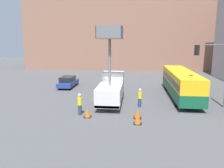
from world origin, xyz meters
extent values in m
plane|color=#4C4C4F|center=(0.00, 0.00, 0.00)|extent=(120.00, 120.00, 0.00)
cube|color=#936651|center=(0.00, 29.31, 8.47)|extent=(44.00, 10.00, 16.94)
cube|color=silver|center=(-0.31, 2.02, 1.67)|extent=(2.23, 1.96, 2.42)
cube|color=silver|center=(-0.31, -1.24, 1.26)|extent=(2.23, 4.57, 1.59)
cube|color=red|center=(-0.31, -3.47, 0.62)|extent=(2.18, 0.10, 0.24)
cylinder|color=black|center=(-1.27, 2.02, 0.52)|extent=(0.30, 1.03, 1.03)
cylinder|color=black|center=(0.66, 2.02, 0.52)|extent=(0.30, 1.03, 1.03)
cylinder|color=black|center=(-1.27, -1.24, 0.52)|extent=(0.30, 1.03, 1.03)
cylinder|color=black|center=(0.66, -1.24, 0.52)|extent=(0.30, 1.03, 1.03)
cylinder|color=slate|center=(-0.31, -1.24, 4.20)|extent=(0.24, 0.24, 4.30)
cube|color=brown|center=(-0.31, -1.24, 6.40)|extent=(2.29, 1.89, 0.10)
cube|color=slate|center=(-1.42, -1.24, 6.98)|extent=(0.08, 1.89, 1.05)
cube|color=slate|center=(0.80, -1.24, 6.98)|extent=(0.08, 1.89, 1.05)
cube|color=slate|center=(-0.31, -0.33, 6.98)|extent=(2.29, 0.08, 1.05)
cube|color=slate|center=(-0.31, -2.15, 6.98)|extent=(2.29, 0.08, 1.05)
cube|color=#145638|center=(7.11, 3.18, 0.99)|extent=(2.43, 11.61, 1.12)
cube|color=yellow|center=(7.11, 3.18, 2.23)|extent=(2.43, 11.61, 1.36)
cube|color=black|center=(7.11, 3.18, 2.03)|extent=(2.45, 11.14, 0.60)
cylinder|color=black|center=(6.04, 6.78, 0.51)|extent=(0.30, 1.02, 1.02)
cylinder|color=black|center=(8.17, 6.78, 0.51)|extent=(0.30, 1.02, 1.02)
cylinder|color=black|center=(6.04, -0.42, 0.51)|extent=(0.30, 1.02, 1.02)
cylinder|color=black|center=(8.17, -0.42, 0.51)|extent=(0.30, 1.02, 1.02)
cylinder|color=slate|center=(8.96, -0.80, 5.84)|extent=(0.91, 3.10, 0.13)
cube|color=black|center=(7.42, -1.19, 5.39)|extent=(0.39, 0.39, 0.90)
sphere|color=red|center=(7.42, -1.19, 5.64)|extent=(0.20, 0.20, 0.20)
cylinder|color=navy|center=(-2.58, -3.86, 0.42)|extent=(0.32, 0.32, 0.84)
cylinder|color=yellow|center=(-2.58, -3.86, 1.18)|extent=(0.38, 0.38, 0.67)
sphere|color=tan|center=(-2.58, -3.86, 1.62)|extent=(0.23, 0.23, 0.23)
sphere|color=white|center=(-2.58, -3.86, 1.73)|extent=(0.24, 0.24, 0.24)
cylinder|color=navy|center=(2.54, -1.05, 0.41)|extent=(0.32, 0.32, 0.81)
cylinder|color=yellow|center=(2.54, -1.05, 1.13)|extent=(0.38, 0.38, 0.64)
sphere|color=tan|center=(2.54, -1.05, 1.56)|extent=(0.22, 0.22, 0.22)
sphere|color=white|center=(2.54, -1.05, 1.66)|extent=(0.23, 0.23, 0.23)
cube|color=black|center=(2.30, -5.48, 0.01)|extent=(0.61, 0.61, 0.03)
cone|color=#F25B0F|center=(2.30, -5.48, 0.35)|extent=(0.49, 0.49, 0.70)
cube|color=black|center=(2.31, -4.21, 0.01)|extent=(0.63, 0.63, 0.03)
cone|color=#F25B0F|center=(2.31, -4.21, 0.36)|extent=(0.50, 0.50, 0.72)
cube|color=black|center=(-1.80, -4.40, 0.01)|extent=(0.62, 0.62, 0.03)
cone|color=#F25B0F|center=(-1.80, -4.40, 0.35)|extent=(0.50, 0.50, 0.71)
cube|color=navy|center=(-6.97, 7.05, 0.55)|extent=(1.84, 4.48, 0.55)
cube|color=black|center=(-6.97, 6.82, 1.16)|extent=(1.62, 2.46, 0.67)
cylinder|color=black|center=(-7.76, 8.44, 0.32)|extent=(0.22, 0.64, 0.64)
cylinder|color=black|center=(-6.17, 8.44, 0.32)|extent=(0.22, 0.64, 0.64)
cylinder|color=black|center=(-7.76, 5.66, 0.32)|extent=(0.22, 0.64, 0.64)
cylinder|color=black|center=(-6.17, 5.66, 0.32)|extent=(0.22, 0.64, 0.64)
camera|label=1|loc=(2.01, -21.27, 6.19)|focal=35.00mm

